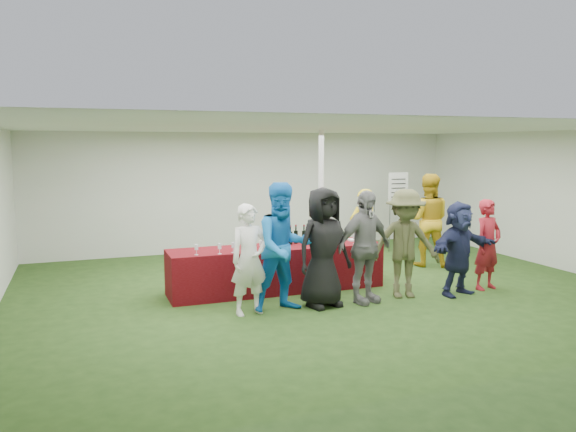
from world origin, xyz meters
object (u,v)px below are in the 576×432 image
object	(u,v)px
customer_0	(249,260)
customer_2	(323,247)
staff_pourer	(363,231)
customer_4	(405,244)
wine_list_sign	(398,194)
customer_6	(488,245)
dump_bucket	(368,238)
customer_5	(459,248)
customer_3	(364,247)
serving_table	(277,268)
customer_1	(284,247)
staff_back	(427,220)

from	to	relation	value
customer_0	customer_2	size ratio (longest dim) A/B	0.89
staff_pourer	customer_4	world-z (taller)	customer_4
wine_list_sign	staff_pourer	xyz separation A→B (m)	(-1.79, -1.71, -0.51)
staff_pourer	customer_6	size ratio (longest dim) A/B	1.05
customer_6	wine_list_sign	bearing A→B (deg)	71.14
dump_bucket	staff_pourer	distance (m)	0.93
staff_pourer	customer_6	world-z (taller)	staff_pourer
wine_list_sign	customer_2	bearing A→B (deg)	-134.47
staff_pourer	customer_5	xyz separation A→B (m)	(0.72, -1.92, -0.04)
wine_list_sign	customer_2	world-z (taller)	customer_2
dump_bucket	customer_5	world-z (taller)	customer_5
customer_2	customer_3	world-z (taller)	customer_2
customer_2	customer_6	xyz separation A→B (m)	(3.00, -0.05, -0.14)
dump_bucket	customer_5	bearing A→B (deg)	-44.70
dump_bucket	staff_pourer	xyz separation A→B (m)	(0.36, 0.85, -0.04)
customer_0	customer_2	xyz separation A→B (m)	(1.16, 0.00, 0.10)
staff_pourer	customer_3	bearing A→B (deg)	55.52
serving_table	customer_3	xyz separation A→B (m)	(1.02, -1.15, 0.50)
wine_list_sign	staff_pourer	world-z (taller)	wine_list_sign
serving_table	customer_1	bearing A→B (deg)	-104.03
wine_list_sign	customer_4	distance (m)	3.99
serving_table	customer_6	size ratio (longest dim) A/B	2.36
serving_table	customer_2	distance (m)	1.27
dump_bucket	customer_1	bearing A→B (deg)	-154.54
staff_back	customer_1	size ratio (longest dim) A/B	0.98
staff_pourer	staff_back	bearing A→B (deg)	178.08
serving_table	customer_0	xyz separation A→B (m)	(-0.80, -1.11, 0.42)
customer_0	customer_5	xyz separation A→B (m)	(3.47, -0.18, -0.03)
serving_table	customer_4	size ratio (longest dim) A/B	2.07
customer_0	customer_1	distance (m)	0.55
dump_bucket	customer_4	bearing A→B (deg)	-77.84
dump_bucket	staff_back	distance (m)	2.13
serving_table	wine_list_sign	world-z (taller)	wine_list_sign
staff_pourer	staff_back	size ratio (longest dim) A/B	0.87
staff_pourer	customer_1	distance (m)	2.82
staff_back	customer_5	distance (m)	2.22
customer_0	customer_3	bearing A→B (deg)	-12.84
wine_list_sign	customer_2	size ratio (longest dim) A/B	1.00
customer_3	dump_bucket	bearing A→B (deg)	43.41
serving_table	staff_pourer	world-z (taller)	staff_pourer
customer_6	customer_4	bearing A→B (deg)	165.75
wine_list_sign	staff_back	distance (m)	1.64
staff_pourer	customer_6	distance (m)	2.27
serving_table	wine_list_sign	distance (m)	4.51
wine_list_sign	customer_5	size ratio (longest dim) A/B	1.17
wine_list_sign	customer_4	world-z (taller)	wine_list_sign
customer_3	customer_4	world-z (taller)	customer_3
customer_6	customer_2	bearing A→B (deg)	166.55
customer_1	customer_2	size ratio (longest dim) A/B	1.05
staff_back	staff_pourer	bearing A→B (deg)	34.92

